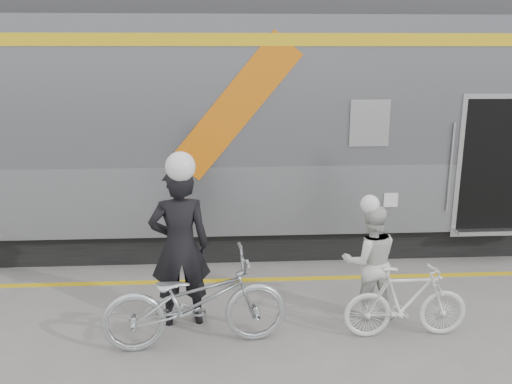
{
  "coord_description": "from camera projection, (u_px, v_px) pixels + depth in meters",
  "views": [
    {
      "loc": [
        -0.46,
        -5.27,
        3.33
      ],
      "look_at": [
        -0.05,
        1.6,
        1.5
      ],
      "focal_mm": 38.0,
      "sensor_mm": 36.0,
      "label": 1
    }
  ],
  "objects": [
    {
      "name": "ground",
      "position": [
        269.0,
        360.0,
        5.97
      ],
      "size": [
        90.0,
        90.0,
        0.0
      ],
      "primitive_type": "plane",
      "color": "slate",
      "rests_on": "ground"
    },
    {
      "name": "train",
      "position": [
        336.0,
        123.0,
        9.57
      ],
      "size": [
        24.0,
        3.17,
        4.1
      ],
      "color": "black",
      "rests_on": "ground"
    },
    {
      "name": "safety_strip",
      "position": [
        257.0,
        280.0,
        8.04
      ],
      "size": [
        24.0,
        0.12,
        0.01
      ],
      "primitive_type": "cube",
      "color": "gold",
      "rests_on": "ground"
    },
    {
      "name": "man",
      "position": [
        180.0,
        247.0,
        6.56
      ],
      "size": [
        0.79,
        0.57,
        2.0
      ],
      "primitive_type": "imported",
      "rotation": [
        0.0,
        0.0,
        3.27
      ],
      "color": "black",
      "rests_on": "ground"
    },
    {
      "name": "bicycle_left",
      "position": [
        195.0,
        301.0,
        6.15
      ],
      "size": [
        2.18,
        0.99,
        1.1
      ],
      "primitive_type": "imported",
      "rotation": [
        0.0,
        0.0,
        1.7
      ],
      "color": "#ACB0B4",
      "rests_on": "ground"
    },
    {
      "name": "woman",
      "position": [
        370.0,
        262.0,
        6.81
      ],
      "size": [
        0.72,
        0.56,
        1.47
      ],
      "primitive_type": "imported",
      "rotation": [
        0.0,
        0.0,
        3.15
      ],
      "color": "silver",
      "rests_on": "ground"
    },
    {
      "name": "bicycle_right",
      "position": [
        406.0,
        302.0,
        6.37
      ],
      "size": [
        1.48,
        0.43,
        0.89
      ],
      "primitive_type": "imported",
      "rotation": [
        0.0,
        0.0,
        1.58
      ],
      "color": "silver",
      "rests_on": "ground"
    },
    {
      "name": "helmet_man",
      "position": [
        176.0,
        151.0,
        6.25
      ],
      "size": [
        0.35,
        0.35,
        0.35
      ],
      "primitive_type": "sphere",
      "color": "white",
      "rests_on": "man"
    },
    {
      "name": "helmet_woman",
      "position": [
        374.0,
        196.0,
        6.59
      ],
      "size": [
        0.23,
        0.23,
        0.23
      ],
      "primitive_type": "sphere",
      "color": "white",
      "rests_on": "woman"
    }
  ]
}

